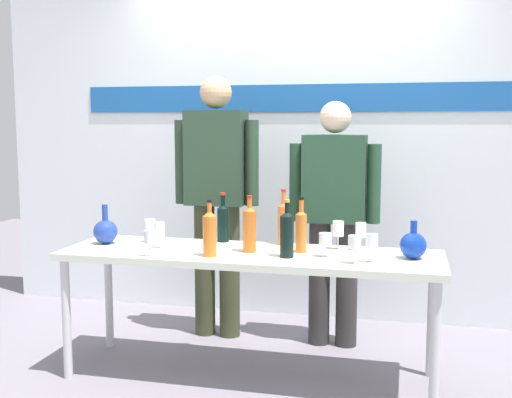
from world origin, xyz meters
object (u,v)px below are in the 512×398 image
at_px(wine_bottle_5, 283,222).
at_px(wine_glass_right_4, 361,231).
at_px(wine_bottle_0, 287,233).
at_px(wine_bottle_1, 249,228).
at_px(wine_glass_left_0, 149,238).
at_px(wine_bottle_2, 301,229).
at_px(wine_glass_right_2, 338,229).
at_px(decanter_blue_left, 105,231).
at_px(wine_bottle_4, 223,221).
at_px(wine_glass_left_1, 160,230).
at_px(wine_bottle_3, 210,232).
at_px(decanter_blue_right, 413,245).
at_px(presenter_right, 334,209).
at_px(wine_glass_right_0, 372,242).
at_px(presenter_left, 216,190).
at_px(wine_glass_right_3, 325,240).
at_px(display_table, 250,263).
at_px(wine_glass_right_1, 355,243).
at_px(wine_glass_left_2, 150,226).

bearing_deg(wine_bottle_5, wine_glass_right_4, -8.75).
distance_m(wine_bottle_0, wine_bottle_1, 0.25).
bearing_deg(wine_glass_left_0, wine_bottle_2, 21.08).
bearing_deg(wine_glass_right_2, decanter_blue_left, -173.59).
distance_m(wine_bottle_4, wine_glass_left_1, 0.41).
relative_size(wine_bottle_3, wine_bottle_4, 1.03).
height_order(decanter_blue_right, presenter_right, presenter_right).
bearing_deg(wine_glass_right_4, wine_bottle_5, 171.25).
relative_size(decanter_blue_right, presenter_right, 0.13).
height_order(wine_bottle_0, wine_glass_right_0, wine_bottle_0).
distance_m(presenter_left, wine_bottle_4, 0.45).
height_order(wine_glass_right_0, wine_glass_right_2, wine_glass_right_2).
xyz_separation_m(presenter_left, wine_bottle_1, (0.40, -0.66, -0.14)).
height_order(wine_glass_right_3, wine_glass_right_4, wine_glass_right_4).
xyz_separation_m(wine_bottle_3, wine_glass_left_1, (-0.35, 0.14, -0.03)).
height_order(decanter_blue_right, wine_bottle_5, wine_bottle_5).
bearing_deg(decanter_blue_right, wine_glass_left_0, -168.79).
xyz_separation_m(wine_bottle_0, wine_glass_right_4, (0.38, 0.27, -0.02)).
bearing_deg(wine_glass_left_1, decanter_blue_right, 2.23).
height_order(wine_glass_right_2, wine_glass_right_3, wine_glass_right_2).
distance_m(wine_bottle_1, wine_bottle_5, 0.29).
distance_m(wine_glass_right_2, wine_glass_right_4, 0.13).
height_order(wine_bottle_1, wine_glass_right_4, wine_bottle_1).
bearing_deg(presenter_right, decanter_blue_left, -154.44).
relative_size(wine_bottle_5, wine_glass_right_3, 2.51).
height_order(decanter_blue_left, wine_glass_left_0, decanter_blue_left).
height_order(wine_bottle_3, wine_glass_left_0, wine_bottle_3).
distance_m(presenter_right, wine_bottle_1, 0.78).
height_order(wine_glass_right_2, wine_glass_right_4, wine_glass_right_2).
relative_size(presenter_right, wine_glass_left_0, 11.14).
xyz_separation_m(wine_bottle_4, wine_glass_left_1, (-0.30, -0.29, -0.02)).
bearing_deg(wine_glass_left_0, presenter_right, 44.99).
distance_m(display_table, wine_glass_right_4, 0.66).
bearing_deg(presenter_left, wine_glass_right_3, -39.95).
distance_m(display_table, decanter_blue_right, 0.91).
height_order(wine_bottle_4, wine_bottle_5, wine_bottle_5).
distance_m(presenter_left, wine_bottle_0, 0.99).
relative_size(presenter_left, wine_glass_left_0, 12.32).
distance_m(decanter_blue_right, wine_glass_right_3, 0.47).
xyz_separation_m(wine_glass_right_3, wine_glass_right_4, (0.17, 0.22, 0.02)).
bearing_deg(wine_glass_right_3, display_table, 174.86).
xyz_separation_m(presenter_left, wine_bottle_4, (0.16, -0.40, -0.15)).
relative_size(wine_bottle_5, wine_glass_left_0, 2.34).
height_order(wine_bottle_3, wine_glass_right_1, wine_bottle_3).
relative_size(wine_bottle_5, wine_glass_left_1, 2.20).
bearing_deg(wine_bottle_0, wine_bottle_5, 104.24).
distance_m(display_table, wine_bottle_5, 0.35).
bearing_deg(wine_glass_left_0, wine_bottle_5, 37.44).
bearing_deg(wine_glass_right_2, wine_glass_left_2, -177.54).
height_order(wine_bottle_1, wine_glass_right_1, wine_bottle_1).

